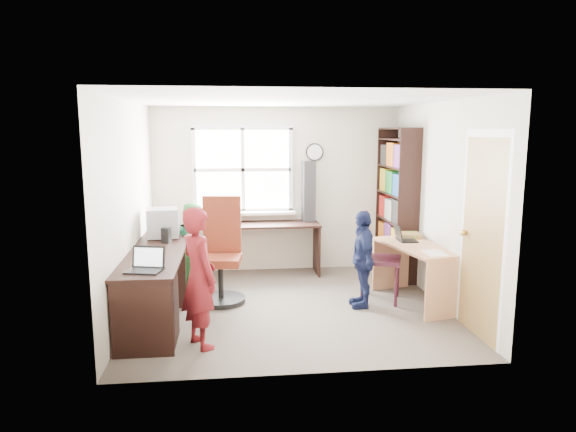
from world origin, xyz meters
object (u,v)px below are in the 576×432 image
object	(u,v)px
bookshelf	(396,206)
wooden_chair	(374,253)
person_red	(199,278)
l_desk	(174,280)
laptop_left	(146,265)
person_navy	(362,259)
right_desk	(417,261)
crt_monitor	(162,223)
cd_tower	(309,191)
laptop_right	(403,237)
swivel_chair	(221,257)
person_green	(194,246)
potted_plant	(232,212)

from	to	relation	value
bookshelf	wooden_chair	distance (m)	1.26
wooden_chair	person_red	xyz separation A→B (m)	(-2.04, -1.16, 0.10)
l_desk	laptop_left	xyz separation A→B (m)	(-0.18, -0.65, 0.35)
person_navy	right_desk	bearing A→B (deg)	96.56
right_desk	wooden_chair	xyz separation A→B (m)	(-0.48, 0.17, 0.07)
right_desk	laptop_left	xyz separation A→B (m)	(-3.01, -0.92, 0.29)
crt_monitor	laptop_left	world-z (taller)	crt_monitor
cd_tower	bookshelf	bearing A→B (deg)	-22.79
right_desk	laptop_right	bearing A→B (deg)	93.61
person_red	person_navy	xyz separation A→B (m)	(1.84, 0.94, -0.11)
laptop_right	person_navy	distance (m)	0.71
l_desk	swivel_chair	bearing A→B (deg)	51.67
swivel_chair	wooden_chair	world-z (taller)	swivel_chair
swivel_chair	laptop_right	size ratio (longest dim) A/B	4.12
swivel_chair	person_navy	size ratio (longest dim) A/B	1.10
wooden_chair	person_navy	xyz separation A→B (m)	(-0.20, -0.22, -0.01)
crt_monitor	person_navy	distance (m)	2.48
right_desk	person_red	distance (m)	2.71
laptop_right	wooden_chair	bearing A→B (deg)	108.12
right_desk	person_red	world-z (taller)	person_red
bookshelf	laptop_right	xyz separation A→B (m)	(-0.21, -0.92, -0.25)
person_green	swivel_chair	bearing A→B (deg)	-128.03
potted_plant	person_red	bearing A→B (deg)	-97.26
bookshelf	person_navy	xyz separation A→B (m)	(-0.81, -1.25, -0.43)
laptop_left	potted_plant	size ratio (longest dim) A/B	1.18
potted_plant	person_green	size ratio (longest dim) A/B	0.28
bookshelf	cd_tower	distance (m)	1.27
crt_monitor	l_desk	bearing A→B (deg)	-83.84
bookshelf	wooden_chair	world-z (taller)	bookshelf
person_red	wooden_chair	bearing A→B (deg)	-89.38
right_desk	person_navy	world-z (taller)	person_navy
wooden_chair	right_desk	bearing A→B (deg)	1.50
l_desk	laptop_right	size ratio (longest dim) A/B	9.59
laptop_left	person_red	xyz separation A→B (m)	(0.50, -0.07, -0.12)
bookshelf	laptop_left	bearing A→B (deg)	-145.97
potted_plant	person_navy	world-z (taller)	person_navy
right_desk	bookshelf	xyz separation A→B (m)	(0.13, 1.20, 0.49)
l_desk	cd_tower	size ratio (longest dim) A/B	3.36
l_desk	person_navy	xyz separation A→B (m)	(2.15, 0.22, 0.12)
bookshelf	cd_tower	world-z (taller)	bookshelf
person_red	right_desk	bearing A→B (deg)	-97.46
bookshelf	cd_tower	size ratio (longest dim) A/B	2.39
crt_monitor	person_navy	size ratio (longest dim) A/B	0.36
right_desk	person_navy	distance (m)	0.68
l_desk	right_desk	size ratio (longest dim) A/B	2.23
crt_monitor	cd_tower	world-z (taller)	cd_tower
person_red	bookshelf	bearing A→B (deg)	-79.30
laptop_left	cd_tower	size ratio (longest dim) A/B	0.42
wooden_chair	person_green	distance (m)	2.31
cd_tower	person_red	world-z (taller)	cd_tower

